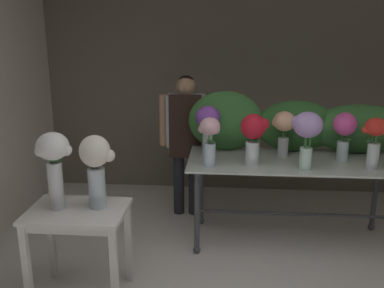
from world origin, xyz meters
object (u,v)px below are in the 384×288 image
at_px(vase_scarlet_freesia, 375,138).
at_px(vase_cream_lisianthus_tall, 96,166).
at_px(vase_peach_roses, 284,127).
at_px(vase_violet_stock, 207,123).
at_px(florist, 186,132).
at_px(vase_blush_ranunculus, 210,137).
at_px(vase_white_roses_tall, 54,161).
at_px(vase_crimson_peonies, 253,134).
at_px(side_table_white, 78,222).
at_px(vase_fuchsia_hydrangea, 345,131).
at_px(display_table_glass, 293,173).
at_px(vase_lilac_snapdragons, 307,131).

xyz_separation_m(vase_scarlet_freesia, vase_cream_lisianthus_tall, (-2.22, -0.78, -0.05)).
height_order(vase_peach_roses, vase_violet_stock, vase_violet_stock).
height_order(florist, vase_cream_lisianthus_tall, florist).
distance_m(vase_blush_ranunculus, vase_white_roses_tall, 1.35).
xyz_separation_m(vase_scarlet_freesia, vase_crimson_peonies, (-1.04, 0.03, 0.01)).
bearing_deg(vase_violet_stock, vase_blush_ranunculus, -83.72).
bearing_deg(vase_scarlet_freesia, side_table_white, -160.65).
bearing_deg(vase_peach_roses, florist, 155.35).
distance_m(vase_scarlet_freesia, vase_crimson_peonies, 1.04).
xyz_separation_m(florist, vase_blush_ranunculus, (0.29, -0.81, 0.16)).
xyz_separation_m(side_table_white, vase_cream_lisianthus_tall, (0.15, 0.05, 0.43)).
height_order(vase_fuchsia_hydrangea, vase_cream_lisianthus_tall, vase_fuchsia_hydrangea).
xyz_separation_m(display_table_glass, florist, (-1.06, 0.56, 0.24)).
bearing_deg(vase_peach_roses, vase_lilac_snapdragons, -68.75).
bearing_deg(vase_scarlet_freesia, vase_fuchsia_hydrangea, 133.00).
height_order(florist, vase_violet_stock, florist).
bearing_deg(vase_scarlet_freesia, vase_peach_roses, 156.65).
relative_size(vase_crimson_peonies, vase_white_roses_tall, 0.80).
height_order(florist, vase_blush_ranunculus, florist).
height_order(florist, vase_scarlet_freesia, florist).
xyz_separation_m(vase_peach_roses, vase_lilac_snapdragons, (0.15, -0.38, 0.06)).
xyz_separation_m(vase_scarlet_freesia, vase_fuchsia_hydrangea, (-0.20, 0.22, 0.01)).
xyz_separation_m(florist, vase_lilac_snapdragons, (1.12, -0.82, 0.23)).
bearing_deg(vase_white_roses_tall, vase_lilac_snapdragons, 21.90).
distance_m(side_table_white, vase_fuchsia_hydrangea, 2.46).
bearing_deg(vase_cream_lisianthus_tall, vase_peach_roses, 36.46).
xyz_separation_m(vase_peach_roses, vase_fuchsia_hydrangea, (0.53, -0.10, 0.00)).
bearing_deg(vase_scarlet_freesia, vase_lilac_snapdragons, -174.40).
distance_m(florist, vase_fuchsia_hydrangea, 1.61).
distance_m(vase_fuchsia_hydrangea, vase_white_roses_tall, 2.54).
bearing_deg(vase_white_roses_tall, side_table_white, -0.27).
bearing_deg(vase_blush_ranunculus, display_table_glass, 17.60).
bearing_deg(vase_fuchsia_hydrangea, florist, 160.03).
bearing_deg(vase_cream_lisianthus_tall, side_table_white, -160.49).
bearing_deg(florist, vase_white_roses_tall, -116.86).
relative_size(florist, vase_blush_ranunculus, 3.47).
height_order(vase_crimson_peonies, vase_cream_lisianthus_tall, vase_crimson_peonies).
xyz_separation_m(vase_blush_ranunculus, vase_white_roses_tall, (-1.09, -0.79, 0.00)).
relative_size(florist, vase_cream_lisianthus_tall, 2.77).
bearing_deg(vase_blush_ranunculus, vase_scarlet_freesia, 1.75).
xyz_separation_m(side_table_white, vase_white_roses_tall, (-0.14, 0.00, 0.48)).
height_order(florist, vase_fuchsia_hydrangea, florist).
xyz_separation_m(side_table_white, vase_crimson_peonies, (1.33, 0.86, 0.49)).
height_order(display_table_glass, vase_fuchsia_hydrangea, vase_fuchsia_hydrangea).
bearing_deg(vase_lilac_snapdragons, florist, 143.69).
height_order(vase_fuchsia_hydrangea, vase_violet_stock, vase_violet_stock).
xyz_separation_m(vase_white_roses_tall, vase_cream_lisianthus_tall, (0.29, 0.05, -0.04)).
relative_size(vase_peach_roses, vase_blush_ranunculus, 0.98).
bearing_deg(vase_lilac_snapdragons, vase_white_roses_tall, -158.10).
height_order(vase_scarlet_freesia, vase_peach_roses, vase_scarlet_freesia).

